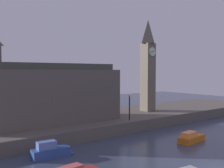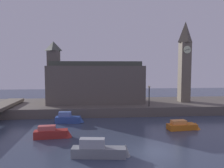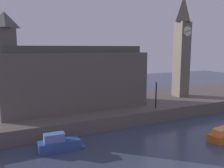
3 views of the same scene
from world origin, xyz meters
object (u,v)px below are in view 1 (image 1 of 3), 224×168
(streetlamp, at_px, (129,104))
(boat_tour_blue, at_px, (53,151))
(parliament_hall, at_px, (50,93))
(boat_patrol_orange, at_px, (193,137))
(clock_tower, at_px, (148,64))

(streetlamp, xyz_separation_m, boat_tour_blue, (-12.60, -3.64, -3.10))
(parliament_hall, bearing_deg, boat_patrol_orange, -47.73)
(parliament_hall, relative_size, boat_tour_blue, 4.17)
(clock_tower, relative_size, parliament_hall, 0.87)
(clock_tower, bearing_deg, streetlamp, -150.33)
(clock_tower, bearing_deg, parliament_hall, 179.63)
(boat_tour_blue, bearing_deg, clock_tower, 21.66)
(boat_patrol_orange, bearing_deg, boat_tour_blue, 163.06)
(clock_tower, distance_m, boat_patrol_orange, 16.38)
(clock_tower, bearing_deg, boat_tour_blue, -158.34)
(clock_tower, xyz_separation_m, boat_tour_blue, (-20.48, -8.13, -8.65))
(parliament_hall, xyz_separation_m, boat_patrol_orange, (11.68, -12.85, -4.79))
(streetlamp, bearing_deg, boat_tour_blue, -163.88)
(clock_tower, relative_size, boat_tour_blue, 3.62)
(clock_tower, distance_m, boat_tour_blue, 23.67)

